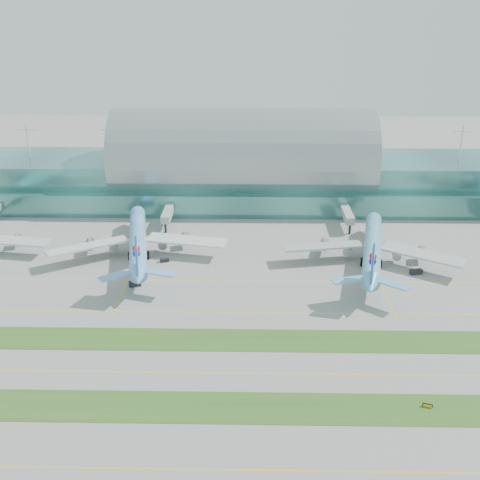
{
  "coord_description": "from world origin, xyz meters",
  "views": [
    {
      "loc": [
        3.77,
        -143.7,
        88.86
      ],
      "look_at": [
        0.0,
        55.0,
        9.0
      ],
      "focal_mm": 45.0,
      "sensor_mm": 36.0,
      "label": 1
    }
  ],
  "objects_px": {
    "taxiway_sign_east": "(427,406)",
    "airliner_b": "(138,239)",
    "terminal": "(243,171)",
    "airliner_c": "(372,246)"
  },
  "relations": [
    {
      "from": "terminal",
      "to": "airliner_c",
      "type": "bearing_deg",
      "value": -56.46
    },
    {
      "from": "terminal",
      "to": "taxiway_sign_east",
      "type": "xyz_separation_m",
      "value": [
        45.46,
        -155.75,
        -13.74
      ]
    },
    {
      "from": "terminal",
      "to": "airliner_c",
      "type": "relative_size",
      "value": 4.64
    },
    {
      "from": "airliner_b",
      "to": "airliner_c",
      "type": "distance_m",
      "value": 85.79
    },
    {
      "from": "terminal",
      "to": "taxiway_sign_east",
      "type": "relative_size",
      "value": 149.96
    },
    {
      "from": "taxiway_sign_east",
      "to": "airliner_b",
      "type": "bearing_deg",
      "value": 152.06
    },
    {
      "from": "airliner_c",
      "to": "taxiway_sign_east",
      "type": "bearing_deg",
      "value": -80.02
    },
    {
      "from": "airliner_c",
      "to": "taxiway_sign_east",
      "type": "distance_m",
      "value": 84.05
    },
    {
      "from": "taxiway_sign_east",
      "to": "airliner_c",
      "type": "bearing_deg",
      "value": 107.31
    },
    {
      "from": "airliner_b",
      "to": "taxiway_sign_east",
      "type": "height_order",
      "value": "airliner_b"
    }
  ]
}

